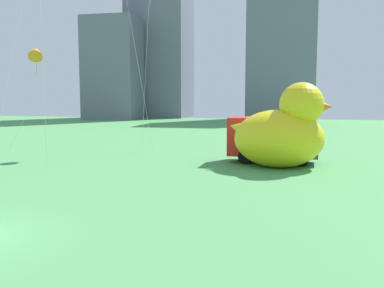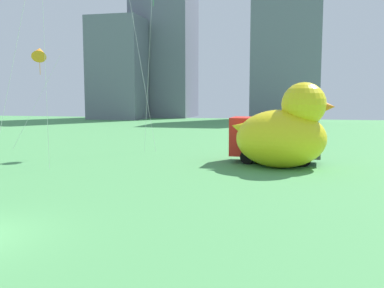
{
  "view_description": "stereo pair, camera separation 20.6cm",
  "coord_description": "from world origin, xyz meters",
  "views": [
    {
      "loc": [
        9.3,
        -10.31,
        4.19
      ],
      "look_at": [
        5.74,
        5.66,
        2.35
      ],
      "focal_mm": 39.93,
      "sensor_mm": 36.0,
      "label": 1
    },
    {
      "loc": [
        9.5,
        -10.26,
        4.19
      ],
      "look_at": [
        5.74,
        5.66,
        2.35
      ],
      "focal_mm": 39.93,
      "sensor_mm": 36.0,
      "label": 2
    }
  ],
  "objects": [
    {
      "name": "kite_orange",
      "position": [
        -9.45,
        19.28,
        7.51
      ],
      "size": [
        3.64,
        3.74,
        8.3
      ],
      "color": "silver",
      "rests_on": "ground"
    },
    {
      "name": "city_skyline",
      "position": [
        -8.96,
        70.75,
        15.09
      ],
      "size": [
        40.68,
        19.66,
        35.62
      ],
      "color": "slate",
      "rests_on": "ground"
    },
    {
      "name": "giant_inflatable_duck",
      "position": [
        9.07,
        15.18,
        2.13
      ],
      "size": [
        6.03,
        3.87,
        5.0
      ],
      "color": "yellow",
      "rests_on": "ground"
    },
    {
      "name": "box_truck",
      "position": [
        8.32,
        16.96,
        1.44
      ],
      "size": [
        5.61,
        2.6,
        2.85
      ],
      "color": "red",
      "rests_on": "ground"
    }
  ]
}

